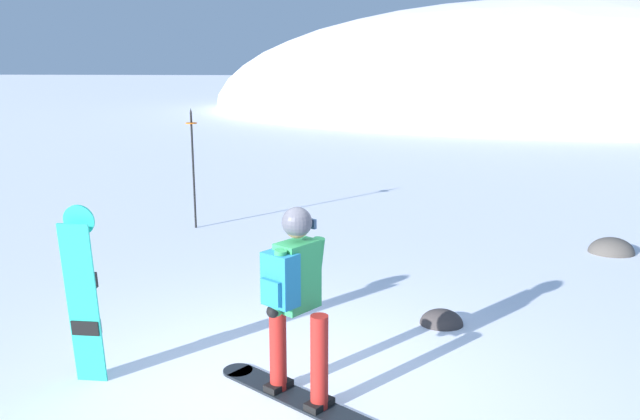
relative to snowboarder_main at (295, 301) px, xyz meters
The scene contains 7 objects.
ground_plane 0.94m from the snowboarder_main, 167.29° to the left, with size 300.00×300.00×0.00m, color white.
ridge_peak_main 40.43m from the snowboarder_main, 74.98° to the left, with size 42.40×38.16×13.53m.
snowboarder_main is the anchor object (origin of this frame).
spare_snowboard 1.92m from the snowboarder_main, behind, with size 0.28×0.16×1.66m.
piste_marker_near 6.30m from the snowboarder_main, 114.67° to the left, with size 0.20×0.20×2.11m.
rock_dark 2.47m from the snowboarder_main, 53.14° to the left, with size 0.48×0.41×0.34m.
rock_mid 6.52m from the snowboarder_main, 49.58° to the left, with size 0.68×0.58×0.48m.
Camera 1 is at (0.96, -5.00, 2.85)m, focal length 35.90 mm.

